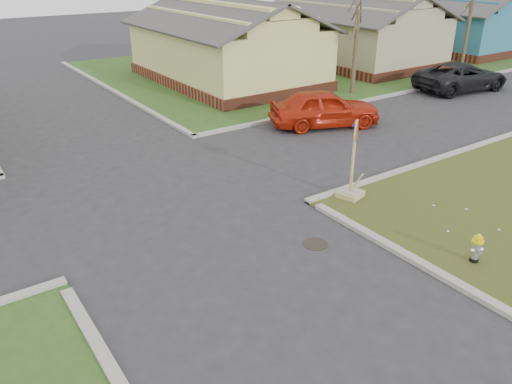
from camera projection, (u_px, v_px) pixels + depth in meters
ground at (232, 262)px, 11.92m from camera, size 120.00×120.00×0.00m
verge_far_right at (355, 56)px, 36.62m from camera, size 37.00×19.00×0.05m
curbs at (147, 190)px, 15.64m from camera, size 80.00×40.00×0.12m
manhole at (315, 244)px, 12.68m from camera, size 0.64×0.64×0.01m
side_house_yellow at (225, 43)px, 28.41m from camera, size 7.60×11.60×4.70m
side_house_tan at (352, 30)px, 33.55m from camera, size 7.60×11.60×4.70m
side_house_teal at (445, 20)px, 38.70m from camera, size 7.60×11.60×4.70m
tree_mid_right at (355, 52)px, 25.80m from camera, size 0.22×0.22×4.20m
tree_far_right at (467, 31)px, 31.05m from camera, size 0.22×0.22×4.76m
fire_hydrant at (477, 247)px, 11.70m from camera, size 0.28×0.28×0.74m
stop_sign at (351, 181)px, 14.87m from camera, size 0.69×0.67×2.43m
red_sedan at (325, 108)px, 21.22m from camera, size 5.02×3.49×1.59m
dark_pickup at (461, 77)px, 27.04m from camera, size 5.66×3.18×1.49m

